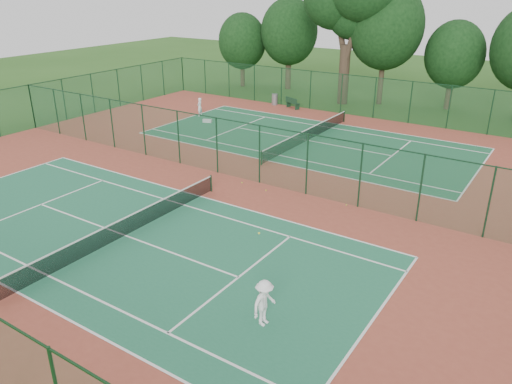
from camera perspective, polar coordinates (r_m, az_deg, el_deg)
ground at (r=30.09m, az=-2.07°, el=1.67°), size 120.00×120.00×0.00m
red_pad at (r=30.08m, az=-2.07°, el=1.68°), size 40.00×36.00×0.01m
court_near at (r=23.99m, az=-14.63°, el=-4.87°), size 23.77×10.97×0.01m
court_far at (r=37.37m, az=5.98°, el=5.87°), size 23.77×10.97×0.01m
fence_north at (r=44.88m, az=11.55°, el=10.73°), size 40.00×0.09×3.50m
fence_west at (r=43.85m, az=-24.23°, el=8.91°), size 0.09×36.00×3.50m
fence_divider at (r=29.49m, az=-2.11°, el=4.86°), size 40.00×0.09×3.50m
tennis_net_near at (r=23.76m, az=-14.76°, el=-3.74°), size 0.10×12.90×0.97m
tennis_net_far at (r=37.21m, az=6.01°, el=6.65°), size 0.10×12.90×0.97m
player_near at (r=17.27m, az=0.96°, el=-12.56°), size 0.73×1.16×1.72m
player_far at (r=44.33m, az=-6.46°, el=9.64°), size 0.47×0.64×1.59m
trash_bin at (r=48.37m, az=2.16°, el=10.53°), size 0.61×0.61×1.03m
bench at (r=47.00m, az=4.17°, el=10.14°), size 1.71×1.09×1.02m
kit_bag at (r=42.28m, az=-5.59°, el=8.09°), size 0.79×0.51×0.28m
stray_ball_a at (r=26.69m, az=10.29°, el=-1.47°), size 0.07×0.07×0.07m
stray_ball_b at (r=28.11m, az=1.15°, el=0.21°), size 0.07×0.07×0.07m
stray_ball_c at (r=29.17m, az=-1.62°, el=1.08°), size 0.08×0.08×0.08m
evergreen_row at (r=50.82m, az=14.68°, el=9.81°), size 39.00×5.00×12.00m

